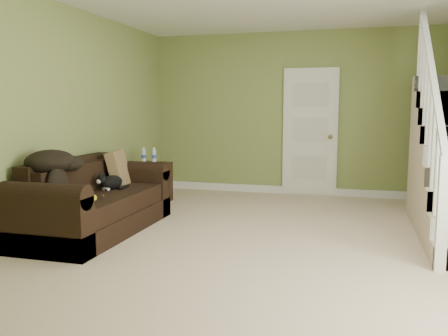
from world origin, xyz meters
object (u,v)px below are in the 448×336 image
Objects in this scene: side_table at (151,182)px; banana at (94,198)px; sofa at (94,204)px; cat at (111,182)px.

banana is at bearing -81.09° from side_table.
sofa is 1.74m from side_table.
banana is at bearing -60.64° from cat.
sofa reaches higher than side_table.
sofa is 4.46× the size of cat.
sofa reaches higher than cat.
sofa is 0.34m from cat.
banana is (0.24, -0.39, 0.16)m from sofa.
cat is 0.66m from banana.
sofa reaches higher than banana.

